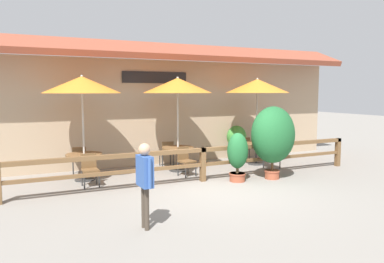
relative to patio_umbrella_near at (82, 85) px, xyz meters
name	(u,v)px	position (x,y,z in m)	size (l,w,h in m)	color
ground_plane	(221,190)	(3.00, -2.60, -2.71)	(60.00, 60.00, 0.00)	gray
building_facade	(164,102)	(3.00, 1.51, -0.54)	(14.28, 1.49, 4.23)	tan
patio_railing	(203,157)	(3.00, -1.55, -2.01)	(10.40, 0.14, 0.95)	brown
patio_umbrella_near	(82,85)	(0.00, 0.00, 0.00)	(2.17, 2.17, 2.98)	#B7B2A8
dining_table_near	(84,159)	(0.00, 0.00, -2.09)	(1.02, 1.02, 0.76)	brown
chair_near_streetside	(90,168)	(0.02, -0.76, -2.22)	(0.42, 0.42, 0.87)	brown
chair_near_wallside	(79,159)	(-0.02, 0.76, -2.22)	(0.47, 0.47, 0.87)	brown
patio_umbrella_middle	(178,86)	(2.92, 0.05, 0.00)	(2.17, 2.17, 2.98)	#B7B2A8
dining_table_middle	(178,152)	(2.92, 0.05, -2.09)	(1.02, 1.02, 0.76)	brown
chair_middle_streetside	(186,160)	(2.84, -0.71, -2.22)	(0.50, 0.50, 0.87)	brown
chair_middle_wallside	(167,152)	(2.84, 0.81, -2.22)	(0.46, 0.46, 0.87)	brown
patio_umbrella_far	(257,86)	(5.81, -0.10, 0.00)	(2.17, 2.17, 2.98)	#B7B2A8
dining_table_far	(256,147)	(5.81, -0.10, -2.09)	(1.02, 1.02, 0.76)	brown
chair_far_streetside	(270,153)	(5.87, -0.83, -2.22)	(0.46, 0.46, 0.87)	brown
chair_far_wallside	(243,147)	(5.75, 0.63, -2.22)	(0.46, 0.46, 0.87)	brown
potted_plant_tall_tropical	(238,154)	(3.88, -1.97, -1.94)	(0.60, 0.54, 1.38)	#9E4C33
potted_plant_entrance_palm	(273,136)	(4.97, -2.12, -1.44)	(1.29, 1.16, 2.10)	#9E4C33
potted_plant_broad_leaf	(237,139)	(5.66, 0.95, -1.94)	(0.74, 0.67, 1.27)	#564C47
pedestrian	(145,174)	(0.38, -4.39, -1.68)	(0.22, 0.56, 1.59)	#42382D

